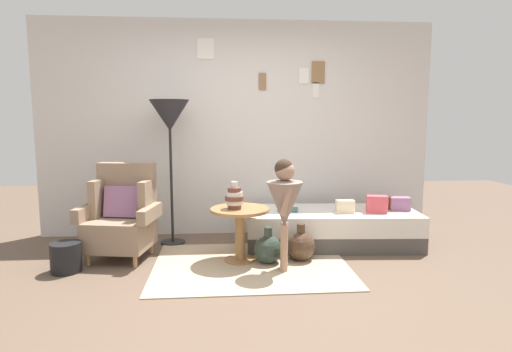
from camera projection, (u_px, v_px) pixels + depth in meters
ground_plane at (247, 294)px, 3.54m from camera, size 12.00×12.00×0.00m
gallery_wall at (237, 129)px, 5.29m from camera, size 4.80×0.12×2.60m
rug at (251, 265)px, 4.21m from camera, size 1.89×1.45×0.01m
armchair at (122, 216)px, 4.42m from camera, size 0.83×0.69×0.97m
daybed at (331, 228)px, 4.88m from camera, size 1.95×0.92×0.40m
pillow_head at (400, 204)px, 4.84m from camera, size 0.23×0.15×0.15m
pillow_mid at (380, 203)px, 4.93m from camera, size 0.18×0.14×0.14m
pillow_back at (377, 204)px, 4.72m from camera, size 0.24×0.16×0.19m
pillow_extra at (345, 206)px, 4.73m from camera, size 0.20×0.13×0.14m
side_table at (240, 223)px, 4.30m from camera, size 0.59×0.59×0.55m
vase_striped at (234, 198)px, 4.24m from camera, size 0.19×0.19×0.27m
floor_lamp at (170, 120)px, 4.78m from camera, size 0.44×0.44×1.64m
person_child at (285, 201)px, 4.00m from camera, size 0.34×0.34×1.06m
book_on_daybed at (288, 210)px, 4.82m from camera, size 0.25×0.20×0.03m
demijohn_near at (268, 249)px, 4.26m from camera, size 0.28×0.28×0.37m
demijohn_far at (301, 246)px, 4.35m from camera, size 0.30×0.30×0.38m
magazine_basket at (66, 257)px, 4.03m from camera, size 0.28×0.28×0.28m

